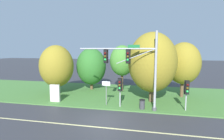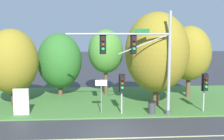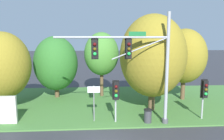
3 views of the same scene
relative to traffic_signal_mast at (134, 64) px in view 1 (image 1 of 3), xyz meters
The scene contains 14 objects.
ground_plane 5.88m from the traffic_signal_mast, 126.05° to the right, with size 160.00×160.00×0.00m, color #333338.
lane_stripe 6.58m from the traffic_signal_mast, 117.58° to the right, with size 36.00×0.16×0.01m, color beige.
grass_verge 7.20m from the traffic_signal_mast, 113.15° to the left, with size 48.00×11.50×0.10m, color #477A38.
traffic_signal_mast is the anchor object (origin of this frame).
pedestrian_signal_near_kerb 5.41m from the traffic_signal_mast, ahead, with size 0.46×0.55×2.89m.
pedestrian_signal_further_along 2.69m from the traffic_signal_mast, 169.27° to the left, with size 0.46×0.55×2.94m.
route_sign_post 4.01m from the traffic_signal_mast, 166.55° to the left, with size 0.85×0.08×2.53m.
tree_nearest_road 10.65m from the traffic_signal_mast, 159.90° to the left, with size 4.21×4.21×6.23m.
tree_left_of_mast 9.66m from the traffic_signal_mast, 132.92° to the left, with size 4.12×4.12×5.88m.
tree_behind_signpost 7.54m from the traffic_signal_mast, 106.85° to the left, with size 3.33×3.33×6.25m.
tree_mid_verge 3.31m from the traffic_signal_mast, 58.52° to the left, with size 5.15×5.15×7.56m.
tree_tall_centre 7.70m from the traffic_signal_mast, 45.84° to the left, with size 3.96×3.96×6.54m.
info_kiosk 9.30m from the traffic_signal_mast, behind, with size 1.10×0.24×1.90m.
trash_bin 4.03m from the traffic_signal_mast, 13.83° to the left, with size 0.56×0.56×0.93m.
Camera 1 is at (3.50, -13.27, 5.92)m, focal length 28.00 mm.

